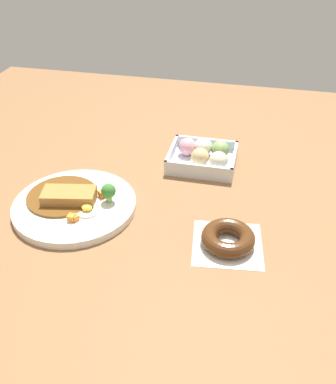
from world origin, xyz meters
TOP-DOWN VIEW (x-y plane):
  - ground_plane at (0.00, 0.00)m, footprint 1.60×1.60m
  - curry_plate at (0.13, 0.07)m, footprint 0.29×0.29m
  - donut_box at (-0.13, -0.19)m, footprint 0.18×0.15m
  - chocolate_ring_donut at (-0.23, 0.12)m, footprint 0.16×0.16m

SIDE VIEW (x-z plane):
  - ground_plane at x=0.00m, z-range 0.00..0.00m
  - curry_plate at x=0.13m, z-range -0.02..0.05m
  - chocolate_ring_donut at x=-0.23m, z-range 0.00..0.03m
  - donut_box at x=-0.13m, z-range 0.00..0.06m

